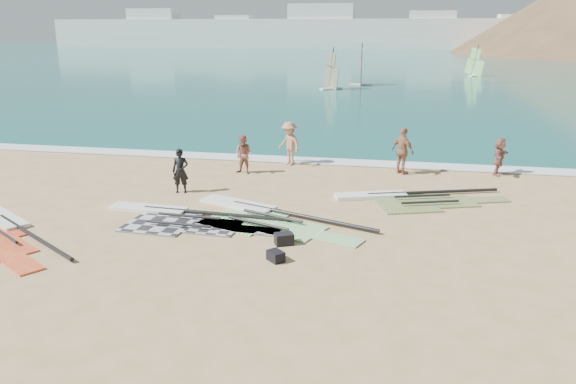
% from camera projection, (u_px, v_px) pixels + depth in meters
% --- Properties ---
extents(ground, '(300.00, 300.00, 0.00)m').
position_uv_depth(ground, '(257.00, 278.00, 13.42)').
color(ground, tan).
rests_on(ground, ground).
extents(sea, '(300.00, 240.00, 0.06)m').
position_uv_depth(sea, '(391.00, 52.00, 137.56)').
color(sea, '#0C5752').
rests_on(sea, ground).
extents(surf_line, '(300.00, 1.20, 0.04)m').
position_uv_depth(surf_line, '(326.00, 162.00, 24.99)').
color(surf_line, white).
rests_on(surf_line, ground).
extents(far_town, '(160.00, 8.00, 12.00)m').
position_uv_depth(far_town, '(336.00, 32.00, 156.20)').
color(far_town, white).
rests_on(far_town, ground).
extents(rig_grey, '(6.16, 2.58, 0.20)m').
position_uv_depth(rig_grey, '(176.00, 217.00, 17.59)').
color(rig_grey, '#27282A').
rests_on(rig_grey, ground).
extents(rig_green, '(6.21, 3.85, 0.21)m').
position_uv_depth(rig_green, '(261.00, 216.00, 17.74)').
color(rig_green, green).
rests_on(rig_green, ground).
extents(rig_orange, '(6.07, 3.48, 0.20)m').
position_uv_depth(rig_orange, '(408.00, 199.00, 19.50)').
color(rig_orange, orange).
rests_on(rig_orange, ground).
extents(rig_red, '(5.26, 4.58, 0.20)m').
position_uv_depth(rig_red, '(0.00, 232.00, 16.30)').
color(rig_red, red).
rests_on(rig_red, ground).
extents(gear_bag_near, '(0.61, 0.55, 0.32)m').
position_uv_depth(gear_bag_near, '(284.00, 239.00, 15.48)').
color(gear_bag_near, black).
rests_on(gear_bag_near, ground).
extents(gear_bag_far, '(0.54, 0.54, 0.27)m').
position_uv_depth(gear_bag_far, '(276.00, 256.00, 14.39)').
color(gear_bag_far, black).
rests_on(gear_bag_far, ground).
extents(person_wetsuit, '(0.65, 0.49, 1.61)m').
position_uv_depth(person_wetsuit, '(180.00, 171.00, 20.18)').
color(person_wetsuit, black).
rests_on(person_wetsuit, ground).
extents(beachgoer_left, '(0.89, 0.77, 1.58)m').
position_uv_depth(beachgoer_left, '(244.00, 155.00, 22.83)').
color(beachgoer_left, '#A36551').
rests_on(beachgoer_left, ground).
extents(beachgoer_mid, '(1.39, 1.31, 1.89)m').
position_uv_depth(beachgoer_mid, '(289.00, 143.00, 24.26)').
color(beachgoer_mid, '#B1775F').
rests_on(beachgoer_mid, ground).
extents(beachgoer_back, '(1.14, 1.11, 1.92)m').
position_uv_depth(beachgoer_back, '(403.00, 151.00, 22.71)').
color(beachgoer_back, '#A0714D').
rests_on(beachgoer_back, ground).
extents(beachgoer_right, '(0.93, 1.50, 1.54)m').
position_uv_depth(beachgoer_right, '(499.00, 156.00, 22.60)').
color(beachgoer_right, '#9C6052').
rests_on(beachgoer_right, ground).
extents(windsurfer_left, '(2.12, 2.16, 4.00)m').
position_uv_depth(windsurfer_left, '(331.00, 77.00, 53.81)').
color(windsurfer_left, white).
rests_on(windsurfer_left, ground).
extents(windsurfer_centre, '(2.38, 2.88, 4.29)m').
position_uv_depth(windsurfer_centre, '(361.00, 73.00, 57.63)').
color(windsurfer_centre, white).
rests_on(windsurfer_centre, ground).
extents(windsurfer_right, '(2.17, 2.06, 3.77)m').
position_uv_depth(windsurfer_right, '(474.00, 67.00, 68.32)').
color(windsurfer_right, white).
rests_on(windsurfer_right, ground).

